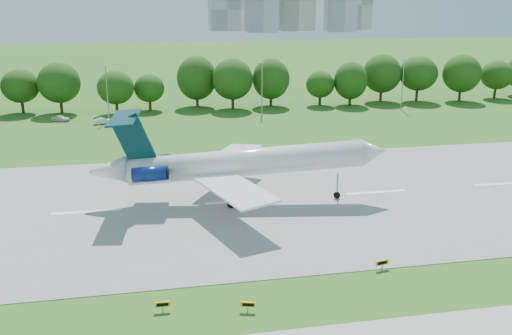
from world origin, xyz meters
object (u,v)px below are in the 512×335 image
taxi_sign_left (248,305)px  service_vehicle_b (61,118)px  service_vehicle_a (103,121)px  airliner (231,162)px

taxi_sign_left → service_vehicle_b: bearing=123.3°
service_vehicle_b → service_vehicle_a: bearing=-95.5°
service_vehicle_a → airliner: bearing=179.5°
taxi_sign_left → service_vehicle_a: 83.84m
airliner → service_vehicle_b: size_ratio=10.00×
airliner → service_vehicle_b: 65.72m
airliner → service_vehicle_a: airliner is taller
airliner → taxi_sign_left: (-2.84, -28.13, -4.92)m
airliner → service_vehicle_a: size_ratio=10.23×
airliner → service_vehicle_a: 57.81m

